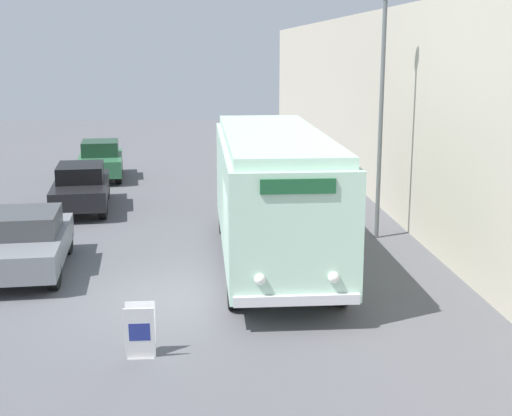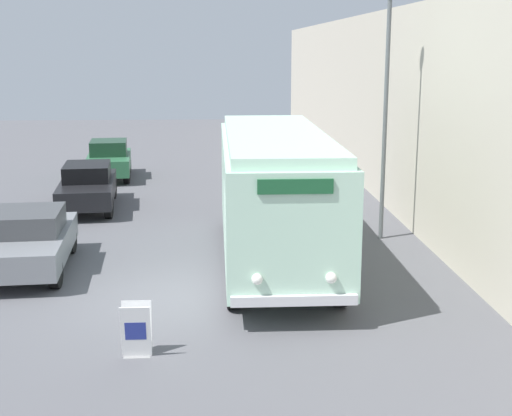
# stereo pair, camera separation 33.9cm
# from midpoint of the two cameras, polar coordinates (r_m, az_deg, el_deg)

# --- Properties ---
(ground_plane) EXTENTS (80.00, 80.00, 0.00)m
(ground_plane) POSITION_cam_midpoint_polar(r_m,az_deg,el_deg) (15.84, -7.02, -7.20)
(ground_plane) COLOR #56565B
(building_wall_right) EXTENTS (0.30, 60.00, 6.64)m
(building_wall_right) POSITION_cam_midpoint_polar(r_m,az_deg,el_deg) (25.71, 9.35, 7.97)
(building_wall_right) COLOR beige
(building_wall_right) RESTS_ON ground_plane
(vintage_bus) EXTENTS (2.57, 9.16, 3.36)m
(vintage_bus) POSITION_cam_midpoint_polar(r_m,az_deg,el_deg) (17.75, 0.81, 1.46)
(vintage_bus) COLOR black
(vintage_bus) RESTS_ON ground_plane
(sign_board) EXTENTS (0.53, 0.37, 0.99)m
(sign_board) POSITION_cam_midpoint_polar(r_m,az_deg,el_deg) (12.91, -10.02, -9.75)
(sign_board) COLOR gray
(sign_board) RESTS_ON ground_plane
(streetlamp) EXTENTS (0.36, 0.36, 7.02)m
(streetlamp) POSITION_cam_midpoint_polar(r_m,az_deg,el_deg) (20.21, 9.60, 10.06)
(streetlamp) COLOR #595E60
(streetlamp) RESTS_ON ground_plane
(parked_car_near) EXTENTS (2.26, 4.41, 1.49)m
(parked_car_near) POSITION_cam_midpoint_polar(r_m,az_deg,el_deg) (18.27, -18.56, -2.57)
(parked_car_near) COLOR black
(parked_car_near) RESTS_ON ground_plane
(parked_car_mid) EXTENTS (2.20, 4.70, 1.52)m
(parked_car_mid) POSITION_cam_midpoint_polar(r_m,az_deg,el_deg) (24.83, -14.20, 1.68)
(parked_car_mid) COLOR black
(parked_car_mid) RESTS_ON ground_plane
(parked_car_far) EXTENTS (2.11, 4.15, 1.59)m
(parked_car_far) POSITION_cam_midpoint_polar(r_m,az_deg,el_deg) (30.48, -12.63, 3.77)
(parked_car_far) COLOR black
(parked_car_far) RESTS_ON ground_plane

